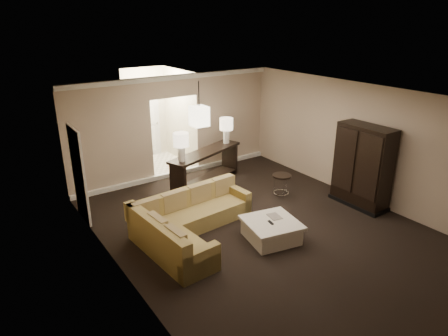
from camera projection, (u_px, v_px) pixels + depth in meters
ground at (268, 233)px, 8.32m from camera, size 8.00×8.00×0.00m
wall_back at (175, 127)px, 10.90m from camera, size 6.00×0.04×2.80m
wall_left at (125, 210)px, 6.23m from camera, size 0.04×8.00×2.80m
wall_right at (368, 144)px, 9.41m from camera, size 0.04×8.00×2.80m
ceiling at (274, 99)px, 7.32m from camera, size 6.00×8.00×0.02m
crown_molding at (174, 78)px, 10.39m from camera, size 6.00×0.10×0.12m
baseboard at (178, 173)px, 11.34m from camera, size 6.00×0.10×0.12m
side_door at (79, 175)px, 8.53m from camera, size 0.05×0.90×2.10m
foyer at (154, 120)px, 11.97m from camera, size 1.44×2.02×2.80m
sectional_sofa at (188, 222)px, 8.09m from camera, size 2.71×2.23×0.80m
coffee_table at (271, 230)px, 8.01m from camera, size 1.19×1.19×0.43m
console_table at (206, 165)px, 10.55m from camera, size 2.44×1.30×0.92m
armoire at (362, 168)px, 9.25m from camera, size 0.58×1.35×1.95m
drink_table at (282, 181)px, 9.85m from camera, size 0.46×0.46×0.58m
table_lamp_left at (181, 143)px, 9.55m from camera, size 0.37×0.37×0.71m
table_lamp_right at (226, 126)px, 10.94m from camera, size 0.37×0.37×0.71m
pendant_light at (199, 116)px, 9.70m from camera, size 0.38×0.38×1.09m
person at (143, 136)px, 11.76m from camera, size 0.67×0.45×1.83m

